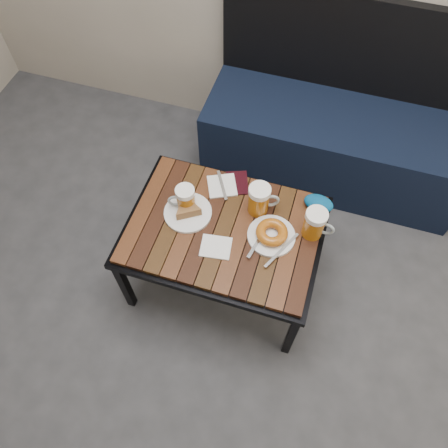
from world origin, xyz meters
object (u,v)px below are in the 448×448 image
(beer_mug_right, at_px, (315,224))
(passport_burgundy, at_px, (237,183))
(cafe_table, at_px, (224,233))
(passport_navy, at_px, (184,216))
(plate_pie, at_px, (188,211))
(plate_bagel, at_px, (272,234))
(bench, at_px, (335,137))
(knit_pouch, at_px, (319,203))
(beer_mug_left, at_px, (185,199))
(beer_mug_centre, at_px, (260,199))

(beer_mug_right, relative_size, passport_burgundy, 1.10)
(cafe_table, xyz_separation_m, passport_navy, (-0.18, 0.00, 0.05))
(plate_pie, xyz_separation_m, plate_bagel, (0.37, -0.01, -0.00))
(plate_pie, bearing_deg, passport_burgundy, 54.53)
(bench, bearing_deg, knit_pouch, -91.15)
(knit_pouch, bearing_deg, beer_mug_left, -162.16)
(plate_pie, distance_m, knit_pouch, 0.57)
(beer_mug_left, distance_m, beer_mug_right, 0.55)
(beer_mug_centre, relative_size, passport_navy, 1.11)
(beer_mug_left, distance_m, plate_bagel, 0.39)
(plate_pie, distance_m, plate_bagel, 0.37)
(beer_mug_centre, height_order, knit_pouch, beer_mug_centre)
(bench, distance_m, plate_bagel, 0.88)
(passport_burgundy, bearing_deg, knit_pouch, -23.24)
(beer_mug_centre, distance_m, passport_burgundy, 0.18)
(bench, distance_m, passport_burgundy, 0.75)
(plate_pie, relative_size, plate_bagel, 0.81)
(beer_mug_right, xyz_separation_m, plate_pie, (-0.53, -0.06, -0.05))
(beer_mug_centre, xyz_separation_m, passport_burgundy, (-0.13, 0.11, -0.07))
(cafe_table, height_order, knit_pouch, knit_pouch)
(cafe_table, distance_m, passport_burgundy, 0.25)
(cafe_table, bearing_deg, beer_mug_centre, 49.07)
(beer_mug_left, bearing_deg, plate_pie, 105.17)
(cafe_table, bearing_deg, plate_bagel, 4.31)
(beer_mug_centre, xyz_separation_m, knit_pouch, (0.24, 0.09, -0.05))
(beer_mug_left, height_order, passport_burgundy, beer_mug_left)
(beer_mug_right, bearing_deg, knit_pouch, 94.39)
(plate_pie, height_order, plate_bagel, plate_pie)
(bench, bearing_deg, passport_navy, -123.23)
(bench, relative_size, knit_pouch, 10.82)
(cafe_table, height_order, beer_mug_right, beer_mug_right)
(beer_mug_centre, bearing_deg, bench, 49.78)
(plate_pie, height_order, passport_navy, plate_pie)
(cafe_table, relative_size, plate_pie, 4.04)
(cafe_table, relative_size, beer_mug_right, 5.76)
(plate_bagel, height_order, passport_navy, plate_bagel)
(beer_mug_right, relative_size, plate_bagel, 0.57)
(bench, bearing_deg, passport_burgundy, -122.30)
(knit_pouch, bearing_deg, plate_pie, -159.12)
(beer_mug_left, bearing_deg, knit_pouch, 179.27)
(passport_burgundy, bearing_deg, plate_bagel, -66.84)
(beer_mug_right, height_order, passport_burgundy, beer_mug_right)
(plate_pie, relative_size, passport_burgundy, 1.57)
(beer_mug_right, relative_size, plate_pie, 0.70)
(plate_pie, bearing_deg, cafe_table, -7.11)
(bench, height_order, beer_mug_centre, bench)
(plate_bagel, height_order, passport_burgundy, plate_bagel)
(bench, distance_m, beer_mug_left, 1.02)
(plate_bagel, bearing_deg, passport_navy, -178.19)
(beer_mug_right, xyz_separation_m, passport_burgundy, (-0.38, 0.16, -0.07))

